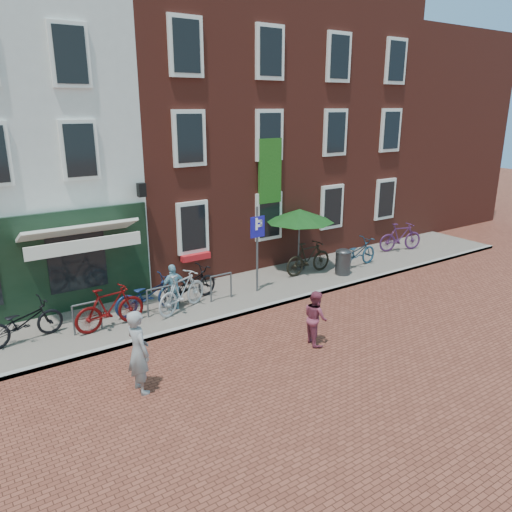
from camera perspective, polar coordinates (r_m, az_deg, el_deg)
ground at (r=13.97m, az=-3.30°, el=-7.39°), size 80.00×80.00×0.00m
sidewalk at (r=15.61m, az=-2.98°, el=-4.49°), size 24.00×3.00×0.10m
building_brick_mid at (r=19.87m, az=-9.16°, el=14.60°), size 6.00×8.00×10.00m
building_brick_right at (r=23.07m, az=4.92°, el=15.05°), size 6.00×8.00×10.00m
filler_right at (r=27.63m, az=15.78°, el=13.78°), size 7.00×8.00×9.00m
litter_bin at (r=17.42m, az=10.04°, el=-0.48°), size 0.53×0.53×0.98m
parking_sign at (r=15.22m, az=0.16°, el=2.02°), size 0.50×0.07×2.73m
parasol at (r=17.46m, az=5.06°, el=4.97°), size 2.45×2.45×2.29m
woman at (r=10.62m, az=-13.42°, el=-10.69°), size 0.50×0.70×1.82m
boy at (r=12.48m, az=6.90°, el=-7.07°), size 0.68×0.79×1.40m
cafe_person at (r=14.33m, az=-9.51°, el=-3.57°), size 0.83×0.43×1.36m
bicycle_0 at (r=13.63m, az=-25.33°, el=-6.92°), size 2.06×1.01×1.03m
bicycle_1 at (r=13.59m, az=-16.53°, el=-5.72°), size 1.95×0.72×1.15m
bicycle_2 at (r=14.36m, az=-12.44°, el=-4.41°), size 2.01×0.83×1.03m
bicycle_3 at (r=14.26m, az=-8.56°, el=-4.11°), size 1.97×1.23×1.15m
bicycle_4 at (r=14.92m, az=-7.65°, el=-3.32°), size 2.07×1.12×1.03m
bicycle_5 at (r=17.29m, az=6.08°, el=-0.21°), size 1.91×0.55×1.15m
bicycle_6 at (r=18.31m, az=11.58°, el=0.33°), size 2.03×0.88×1.03m
bicycle_7 at (r=20.78m, az=16.34°, el=2.14°), size 1.98×1.04×1.15m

